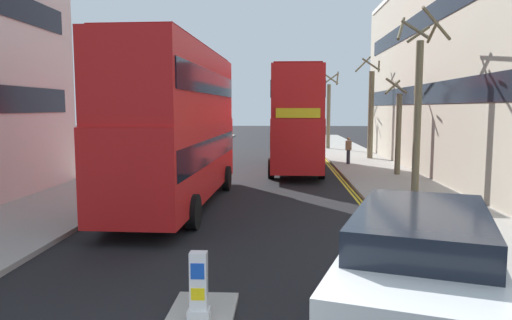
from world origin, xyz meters
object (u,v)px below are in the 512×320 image
at_px(keep_left_bollard, 199,288).
at_px(double_decker_bus_away, 178,122).
at_px(double_decker_bus_oncoming, 295,117).
at_px(pedestrian_far, 348,150).
at_px(taxi_minivan, 419,291).

distance_m(keep_left_bollard, double_decker_bus_away, 10.00).
bearing_deg(double_decker_bus_oncoming, double_decker_bus_away, -113.79).
distance_m(double_decker_bus_oncoming, pedestrian_far, 4.37).
bearing_deg(pedestrian_far, double_decker_bus_oncoming, -148.63).
bearing_deg(double_decker_bus_away, keep_left_bollard, -75.98).
height_order(double_decker_bus_away, taxi_minivan, double_decker_bus_away).
height_order(keep_left_bollard, double_decker_bus_oncoming, double_decker_bus_oncoming).
bearing_deg(keep_left_bollard, taxi_minivan, -19.08).
height_order(double_decker_bus_oncoming, pedestrian_far, double_decker_bus_oncoming).
bearing_deg(double_decker_bus_oncoming, pedestrian_far, 31.37).
xyz_separation_m(double_decker_bus_away, double_decker_bus_oncoming, (4.47, 10.14, 0.00)).
xyz_separation_m(keep_left_bollard, double_decker_bus_away, (-2.35, 9.41, 2.42)).
bearing_deg(taxi_minivan, double_decker_bus_oncoming, 92.96).
xyz_separation_m(double_decker_bus_away, pedestrian_far, (7.77, 12.16, -2.04)).
relative_size(double_decker_bus_away, taxi_minivan, 2.11).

